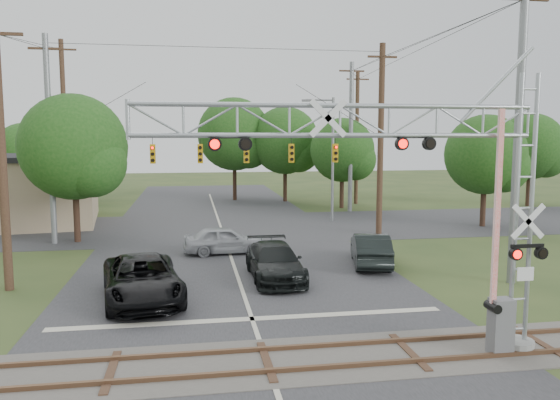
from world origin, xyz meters
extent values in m
plane|color=#2E411E|center=(0.00, 0.00, 0.00)|extent=(160.00, 160.00, 0.00)
cube|color=#2D2D30|center=(0.00, 10.00, 0.01)|extent=(14.00, 90.00, 0.02)
cube|color=#2D2D30|center=(0.00, 24.00, 0.01)|extent=(90.00, 12.00, 0.02)
cube|color=#47433D|center=(0.00, 2.00, 0.02)|extent=(90.00, 3.20, 0.05)
cube|color=brown|center=(0.00, 1.28, 0.09)|extent=(90.00, 0.12, 0.14)
cube|color=brown|center=(0.00, 2.72, 0.09)|extent=(90.00, 0.12, 0.14)
cylinder|color=gray|center=(7.05, 1.70, 0.16)|extent=(0.96, 0.96, 0.32)
cube|color=silver|center=(7.00, 1.38, 2.29)|extent=(0.48, 0.03, 0.37)
cube|color=slate|center=(6.41, 1.49, 0.80)|extent=(0.59, 0.48, 1.60)
cube|color=red|center=(6.14, 1.49, 4.05)|extent=(0.15, 0.10, 5.33)
cylinder|color=gray|center=(-9.50, 20.00, 5.75)|extent=(0.32, 0.32, 11.50)
cylinder|color=#3C261C|center=(9.50, 20.00, 5.75)|extent=(0.36, 0.36, 11.50)
cylinder|color=black|center=(0.00, 20.00, 5.95)|extent=(19.00, 0.03, 0.03)
cube|color=#CD910E|center=(-6.67, 20.00, 5.00)|extent=(0.30, 0.30, 1.10)
cube|color=#CD910E|center=(-4.00, 20.00, 5.00)|extent=(0.30, 0.30, 1.10)
cube|color=#CD910E|center=(-1.33, 20.00, 5.00)|extent=(0.30, 0.30, 1.10)
cube|color=#CD910E|center=(1.33, 20.00, 5.00)|extent=(0.30, 0.30, 1.10)
cube|color=#CD910E|center=(4.00, 20.00, 5.00)|extent=(0.30, 0.30, 1.10)
cube|color=#CD910E|center=(6.67, 20.00, 5.00)|extent=(0.30, 0.30, 1.10)
imported|color=black|center=(-3.72, 8.23, 0.80)|extent=(3.55, 6.14, 1.61)
imported|color=black|center=(1.53, 10.44, 0.74)|extent=(2.15, 5.15, 1.49)
imported|color=#9A9CA1|center=(-0.23, 15.85, 0.72)|extent=(4.27, 1.87, 1.43)
imported|color=black|center=(6.34, 12.24, 0.75)|extent=(2.58, 4.82, 1.51)
cylinder|color=gray|center=(7.98, 25.50, 4.34)|extent=(0.19, 0.19, 8.69)
cylinder|color=gray|center=(7.01, 25.50, 8.49)|extent=(1.93, 0.12, 0.12)
cube|color=slate|center=(6.05, 25.50, 8.45)|extent=(0.58, 0.24, 0.14)
cylinder|color=#3C261C|center=(-10.59, 28.84, 6.34)|extent=(0.34, 0.34, 12.68)
cube|color=#3C261C|center=(-10.59, 28.84, 11.98)|extent=(2.00, 0.12, 0.12)
cylinder|color=gray|center=(10.66, 30.10, 5.88)|extent=(0.34, 0.34, 11.76)
cube|color=#3C261C|center=(10.66, 30.10, 11.06)|extent=(2.00, 0.12, 0.12)
cylinder|color=#3C261C|center=(-9.01, 10.53, 5.25)|extent=(0.34, 0.34, 10.50)
cylinder|color=gray|center=(11.04, 8.31, 6.00)|extent=(0.34, 0.34, 12.00)
cylinder|color=#3C261C|center=(12.65, 34.91, 5.82)|extent=(0.34, 0.34, 11.65)
cube|color=#3C261C|center=(12.65, 34.91, 10.95)|extent=(2.00, 0.12, 0.12)
cylinder|color=#352218|center=(-16.55, 40.34, 1.65)|extent=(0.36, 0.36, 3.30)
sphere|color=#1A4714|center=(-16.55, 40.34, 4.65)|extent=(5.10, 5.10, 5.10)
cylinder|color=#352218|center=(-11.64, 41.31, 1.73)|extent=(0.36, 0.36, 3.46)
sphere|color=#1A4714|center=(-11.64, 41.31, 4.87)|extent=(5.35, 5.35, 5.35)
cylinder|color=#352218|center=(-8.33, 20.32, 1.92)|extent=(0.36, 0.36, 3.84)
sphere|color=#1A4714|center=(-8.33, 20.32, 5.41)|extent=(5.93, 5.93, 5.93)
cylinder|color=#352218|center=(2.19, 39.40, 2.20)|extent=(0.36, 0.36, 4.40)
sphere|color=#1A4714|center=(2.19, 39.40, 6.20)|extent=(6.80, 6.80, 6.80)
cylinder|color=#352218|center=(6.69, 37.61, 1.99)|extent=(0.36, 0.36, 3.98)
sphere|color=#1A4714|center=(6.69, 37.61, 5.61)|extent=(6.16, 6.16, 6.16)
cylinder|color=#352218|center=(10.61, 32.36, 1.73)|extent=(0.36, 0.36, 3.45)
sphere|color=#1A4714|center=(10.61, 32.36, 4.86)|extent=(5.33, 5.33, 5.33)
cylinder|color=#352218|center=(17.31, 21.59, 1.70)|extent=(0.36, 0.36, 3.41)
sphere|color=#1A4714|center=(17.31, 21.59, 4.80)|extent=(5.27, 5.27, 5.27)
cylinder|color=#352218|center=(26.83, 30.93, 1.82)|extent=(0.36, 0.36, 3.65)
sphere|color=#1A4714|center=(26.83, 30.93, 5.14)|extent=(5.64, 5.64, 5.64)
camera|label=1|loc=(-1.91, -11.77, 6.00)|focal=35.00mm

